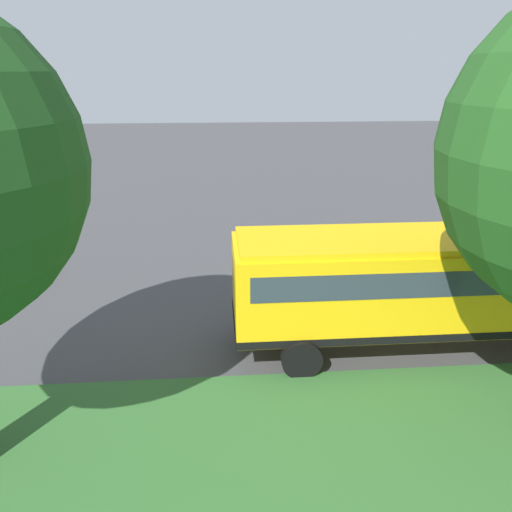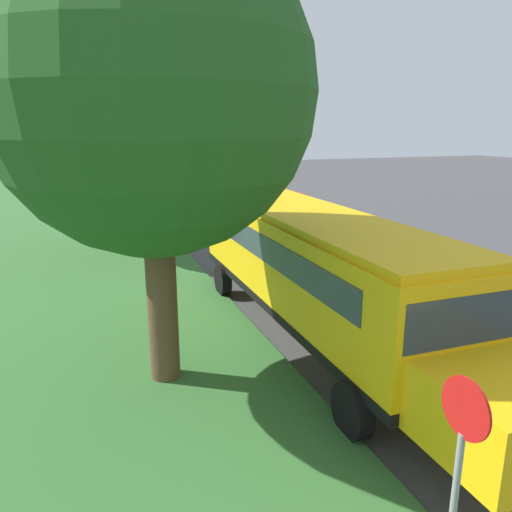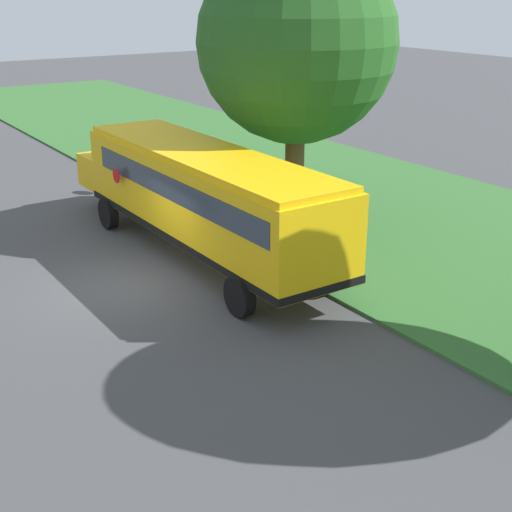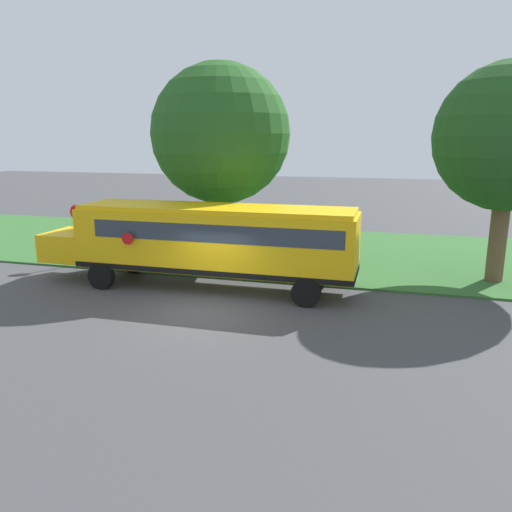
% 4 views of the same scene
% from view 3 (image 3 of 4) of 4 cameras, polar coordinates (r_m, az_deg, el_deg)
% --- Properties ---
extents(ground_plane, '(120.00, 120.00, 0.00)m').
position_cam_3_polar(ground_plane, '(19.09, -10.44, -2.35)').
color(ground_plane, '#424244').
extents(grass_verge, '(12.00, 80.00, 0.08)m').
position_cam_3_polar(grass_verge, '(24.47, 11.45, 2.93)').
color(grass_verge, '#33662D').
rests_on(grass_verge, ground).
extents(school_bus, '(2.85, 12.42, 3.16)m').
position_cam_3_polar(school_bus, '(20.25, -4.44, 5.09)').
color(school_bus, yellow).
rests_on(school_bus, ground).
extents(oak_tree_beside_bus, '(6.08, 6.08, 8.84)m').
position_cam_3_polar(oak_tree_beside_bus, '(22.18, 3.04, 16.41)').
color(oak_tree_beside_bus, brown).
rests_on(oak_tree_beside_bus, ground).
extents(stop_sign, '(0.08, 0.68, 2.74)m').
position_cam_3_polar(stop_sign, '(27.07, -8.40, 8.58)').
color(stop_sign, gray).
rests_on(stop_sign, ground).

